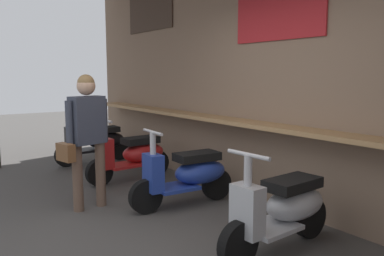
% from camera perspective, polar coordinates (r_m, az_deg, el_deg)
% --- Properties ---
extents(ground_plane, '(28.52, 28.52, 0.00)m').
position_cam_1_polar(ground_plane, '(3.83, -7.36, -17.06)').
color(ground_plane, '#474442').
extents(market_stall_facade, '(10.19, 2.75, 3.81)m').
position_cam_1_polar(market_stall_facade, '(4.66, 13.10, 14.00)').
color(market_stall_facade, '#7F6651').
rests_on(market_stall_facade, ground_plane).
extents(scooter_black, '(0.46, 1.40, 0.97)m').
position_cam_1_polar(scooter_black, '(7.41, -13.53, -1.93)').
color(scooter_black, black).
rests_on(scooter_black, ground_plane).
extents(scooter_red, '(0.48, 1.40, 0.97)m').
position_cam_1_polar(scooter_red, '(6.10, -8.41, -3.85)').
color(scooter_red, red).
rests_on(scooter_red, ground_plane).
extents(scooter_blue, '(0.49, 1.40, 0.97)m').
position_cam_1_polar(scooter_blue, '(4.87, -0.47, -6.72)').
color(scooter_blue, '#233D9E').
rests_on(scooter_blue, ground_plane).
extents(scooter_silver, '(0.47, 1.40, 0.97)m').
position_cam_1_polar(scooter_silver, '(3.77, 13.14, -11.26)').
color(scooter_silver, '#B2B5BA').
rests_on(scooter_silver, ground_plane).
extents(shopper_with_handbag, '(0.37, 0.65, 1.61)m').
position_cam_1_polar(shopper_with_handbag, '(4.79, -15.06, -0.14)').
color(shopper_with_handbag, brown).
rests_on(shopper_with_handbag, ground_plane).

